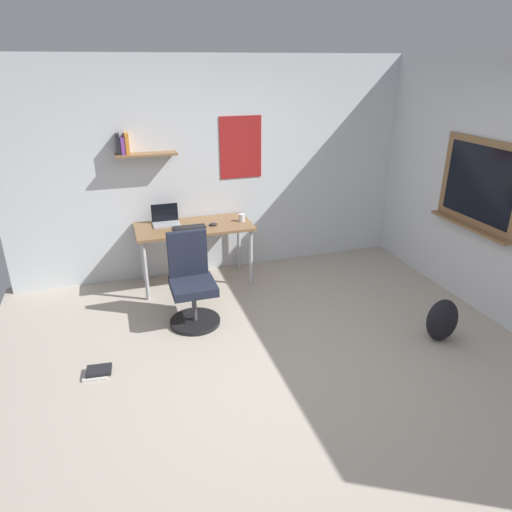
# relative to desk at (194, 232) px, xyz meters

# --- Properties ---
(ground_plane) EXTENTS (5.20, 5.20, 0.00)m
(ground_plane) POSITION_rel_desk_xyz_m (0.39, -2.05, -0.67)
(ground_plane) COLOR #ADA393
(ground_plane) RESTS_ON ground
(wall_back) EXTENTS (5.00, 0.30, 2.60)m
(wall_back) POSITION_rel_desk_xyz_m (0.39, 0.40, 0.64)
(wall_back) COLOR silver
(wall_back) RESTS_ON ground
(desk) EXTENTS (1.35, 0.64, 0.74)m
(desk) POSITION_rel_desk_xyz_m (0.00, 0.00, 0.00)
(desk) COLOR olive
(desk) RESTS_ON ground
(office_chair) EXTENTS (0.52, 0.52, 0.95)m
(office_chair) POSITION_rel_desk_xyz_m (-0.20, -0.87, -0.26)
(office_chair) COLOR black
(office_chair) RESTS_ON ground
(laptop) EXTENTS (0.31, 0.21, 0.23)m
(laptop) POSITION_rel_desk_xyz_m (-0.30, 0.15, 0.13)
(laptop) COLOR #ADAFB5
(laptop) RESTS_ON desk
(keyboard) EXTENTS (0.37, 0.13, 0.02)m
(keyboard) POSITION_rel_desk_xyz_m (-0.07, -0.08, 0.09)
(keyboard) COLOR black
(keyboard) RESTS_ON desk
(computer_mouse) EXTENTS (0.10, 0.06, 0.03)m
(computer_mouse) POSITION_rel_desk_xyz_m (0.21, -0.08, 0.09)
(computer_mouse) COLOR #262628
(computer_mouse) RESTS_ON desk
(coffee_mug) EXTENTS (0.08, 0.08, 0.09)m
(coffee_mug) POSITION_rel_desk_xyz_m (0.57, -0.03, 0.12)
(coffee_mug) COLOR silver
(coffee_mug) RESTS_ON desk
(backpack) EXTENTS (0.32, 0.22, 0.44)m
(backpack) POSITION_rel_desk_xyz_m (2.02, -1.97, -0.45)
(backpack) COLOR black
(backpack) RESTS_ON ground
(book_stack_on_floor) EXTENTS (0.25, 0.19, 0.06)m
(book_stack_on_floor) POSITION_rel_desk_xyz_m (-1.17, -1.53, -0.64)
(book_stack_on_floor) COLOR silver
(book_stack_on_floor) RESTS_ON ground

